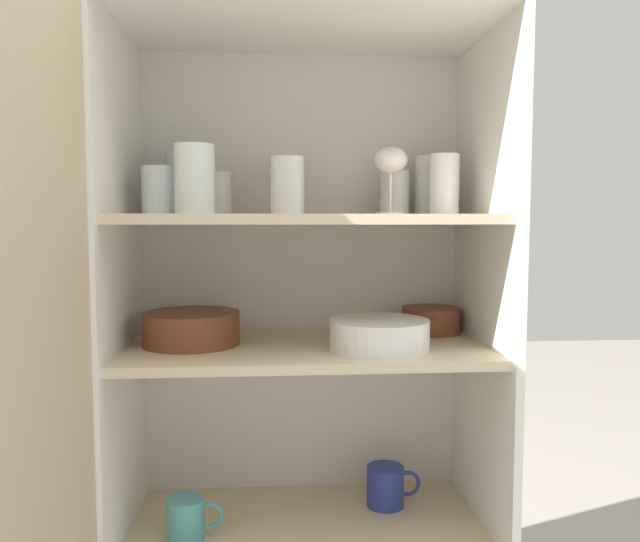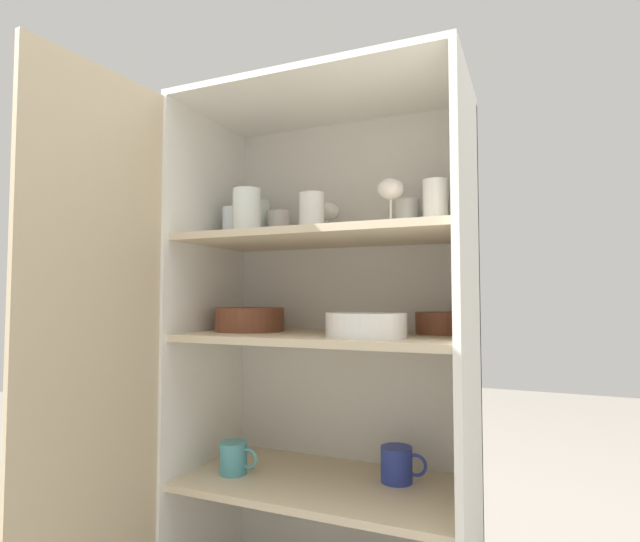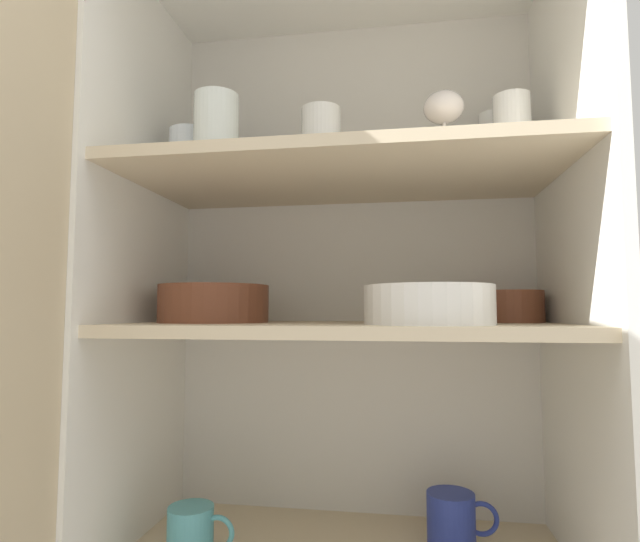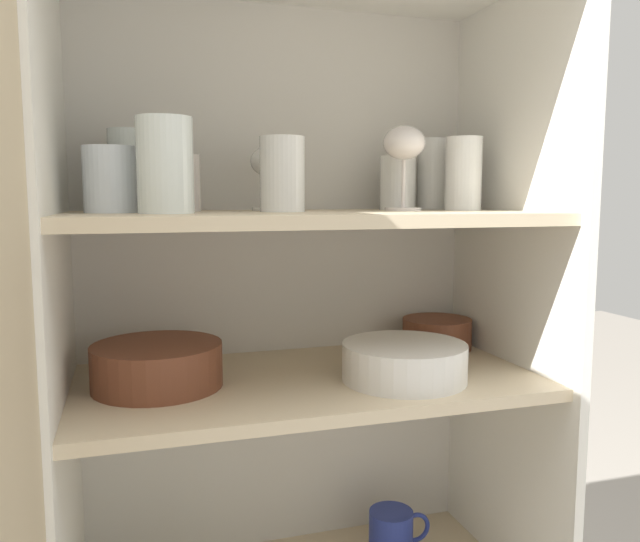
% 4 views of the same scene
% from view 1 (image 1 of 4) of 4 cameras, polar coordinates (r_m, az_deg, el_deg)
% --- Properties ---
extents(cupboard_back_panel, '(0.81, 0.02, 1.44)m').
position_cam_1_polar(cupboard_back_panel, '(1.58, -1.66, -7.10)').
color(cupboard_back_panel, silver).
rests_on(cupboard_back_panel, ground_plane).
extents(cupboard_side_left, '(0.02, 0.43, 1.44)m').
position_cam_1_polar(cupboard_side_left, '(1.41, -17.63, -8.71)').
color(cupboard_side_left, white).
rests_on(cupboard_side_left, ground_plane).
extents(cupboard_side_right, '(0.02, 0.43, 1.44)m').
position_cam_1_polar(cupboard_side_right, '(1.45, 14.65, -8.28)').
color(cupboard_side_right, white).
rests_on(cupboard_side_right, ground_plane).
extents(cupboard_top_panel, '(0.81, 0.43, 0.02)m').
position_cam_1_polar(cupboard_top_panel, '(1.40, -1.31, 21.57)').
color(cupboard_top_panel, white).
rests_on(cupboard_top_panel, cupboard_side_left).
extents(shelf_board_lower, '(0.77, 0.39, 0.02)m').
position_cam_1_polar(shelf_board_lower, '(1.50, -1.22, -22.33)').
color(shelf_board_lower, beige).
extents(shelf_board_middle, '(0.77, 0.39, 0.02)m').
position_cam_1_polar(shelf_board_middle, '(1.37, -1.25, -7.10)').
color(shelf_board_middle, beige).
extents(shelf_board_upper, '(0.77, 0.39, 0.02)m').
position_cam_1_polar(shelf_board_upper, '(1.34, -1.28, 4.75)').
color(shelf_board_upper, beige).
extents(cupboard_door, '(0.05, 0.40, 1.44)m').
position_cam_1_polar(cupboard_door, '(1.04, -24.46, -13.80)').
color(cupboard_door, tan).
rests_on(cupboard_door, ground_plane).
extents(tumbler_glass_0, '(0.07, 0.07, 0.12)m').
position_cam_1_polar(tumbler_glass_0, '(1.35, -3.04, 7.78)').
color(tumbler_glass_0, white).
rests_on(tumbler_glass_0, shelf_board_upper).
extents(tumbler_glass_1, '(0.07, 0.07, 0.10)m').
position_cam_1_polar(tumbler_glass_1, '(1.44, -9.45, 6.99)').
color(tumbler_glass_1, silver).
rests_on(tumbler_glass_1, shelf_board_upper).
extents(tumbler_glass_2, '(0.08, 0.08, 0.10)m').
position_cam_1_polar(tumbler_glass_2, '(1.39, -14.32, 7.13)').
color(tumbler_glass_2, white).
rests_on(tumbler_glass_2, shelf_board_upper).
extents(tumbler_glass_3, '(0.07, 0.07, 0.13)m').
position_cam_1_polar(tumbler_glass_3, '(1.43, 11.28, 7.76)').
color(tumbler_glass_3, white).
rests_on(tumbler_glass_3, shelf_board_upper).
extents(tumbler_glass_4, '(0.08, 0.08, 0.14)m').
position_cam_1_polar(tumbler_glass_4, '(1.31, -11.39, 8.20)').
color(tumbler_glass_4, white).
rests_on(tumbler_glass_4, shelf_board_upper).
extents(tumbler_glass_5, '(0.07, 0.07, 0.14)m').
position_cam_1_polar(tumbler_glass_5, '(1.48, -12.55, 7.71)').
color(tumbler_glass_5, white).
rests_on(tumbler_glass_5, shelf_board_upper).
extents(tumbler_glass_6, '(0.07, 0.07, 0.10)m').
position_cam_1_polar(tumbler_glass_6, '(1.48, 6.83, 7.09)').
color(tumbler_glass_6, white).
rests_on(tumbler_glass_6, shelf_board_upper).
extents(tumbler_glass_7, '(0.06, 0.06, 0.14)m').
position_cam_1_polar(tumbler_glass_7, '(1.51, 9.80, 7.68)').
color(tumbler_glass_7, white).
rests_on(tumbler_glass_7, shelf_board_upper).
extents(wine_glass_0, '(0.07, 0.07, 0.12)m').
position_cam_1_polar(wine_glass_0, '(1.47, -2.95, 8.31)').
color(wine_glass_0, white).
rests_on(wine_glass_0, shelf_board_upper).
extents(wine_glass_1, '(0.08, 0.08, 0.15)m').
position_cam_1_polar(wine_glass_1, '(1.40, 6.47, 9.70)').
color(wine_glass_1, silver).
rests_on(wine_glass_1, shelf_board_upper).
extents(plate_stack_white, '(0.21, 0.21, 0.06)m').
position_cam_1_polar(plate_stack_white, '(1.31, 5.43, -5.80)').
color(plate_stack_white, silver).
rests_on(plate_stack_white, shelf_board_middle).
extents(mixing_bowl_large, '(0.21, 0.21, 0.07)m').
position_cam_1_polar(mixing_bowl_large, '(1.38, -11.68, -5.02)').
color(mixing_bowl_large, brown).
rests_on(mixing_bowl_large, shelf_board_middle).
extents(serving_bowl_small, '(0.14, 0.14, 0.06)m').
position_cam_1_polar(serving_bowl_small, '(1.52, 10.12, -4.32)').
color(serving_bowl_small, brown).
rests_on(serving_bowl_small, shelf_board_middle).
extents(coffee_mug_primary, '(0.13, 0.09, 0.09)m').
position_cam_1_polar(coffee_mug_primary, '(1.56, 6.08, -18.96)').
color(coffee_mug_primary, '#283893').
rests_on(coffee_mug_primary, shelf_board_lower).
extents(coffee_mug_extra_1, '(0.12, 0.08, 0.09)m').
position_cam_1_polar(coffee_mug_extra_1, '(1.44, -12.05, -21.26)').
color(coffee_mug_extra_1, teal).
rests_on(coffee_mug_extra_1, shelf_board_lower).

